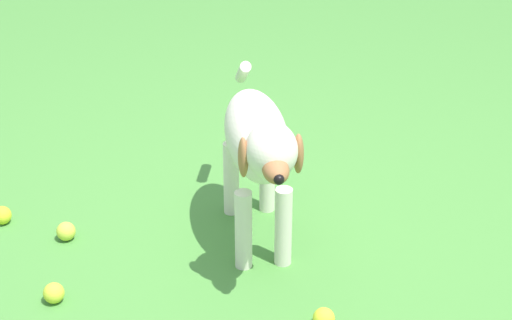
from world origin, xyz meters
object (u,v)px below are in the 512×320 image
object	(u,v)px
tennis_ball_1	(54,293)
tennis_ball_3	(66,231)
dog	(258,144)
tennis_ball_2	(2,215)
tennis_ball_0	(324,318)

from	to	relation	value
tennis_ball_1	tennis_ball_3	size ratio (longest dim) A/B	1.00
dog	tennis_ball_3	xyz separation A→B (m)	(0.14, -0.65, -0.35)
tennis_ball_1	tennis_ball_2	size ratio (longest dim) A/B	1.00
tennis_ball_2	tennis_ball_3	size ratio (longest dim) A/B	1.00
dog	tennis_ball_3	world-z (taller)	dog
tennis_ball_2	tennis_ball_0	bearing A→B (deg)	77.38
tennis_ball_0	tennis_ball_3	world-z (taller)	same
tennis_ball_0	tennis_ball_3	distance (m)	0.97
tennis_ball_0	tennis_ball_2	world-z (taller)	same
tennis_ball_1	tennis_ball_2	distance (m)	0.53
tennis_ball_0	tennis_ball_1	xyz separation A→B (m)	(0.09, -0.83, 0.00)
tennis_ball_1	tennis_ball_3	xyz separation A→B (m)	(-0.33, -0.12, 0.00)
dog	tennis_ball_1	xyz separation A→B (m)	(0.47, -0.53, -0.35)
dog	tennis_ball_3	size ratio (longest dim) A/B	12.27
tennis_ball_2	dog	bearing A→B (deg)	96.46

